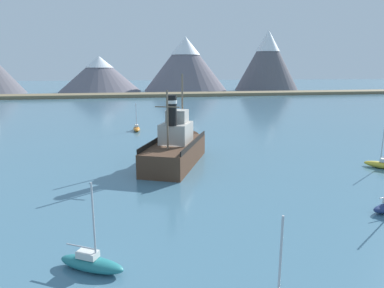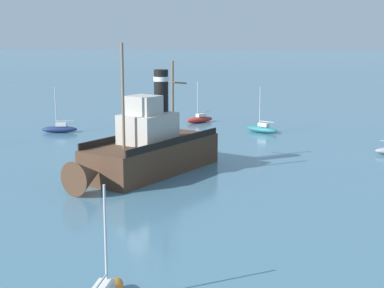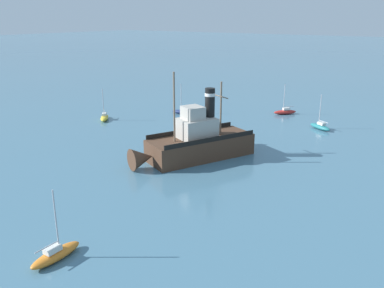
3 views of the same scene
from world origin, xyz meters
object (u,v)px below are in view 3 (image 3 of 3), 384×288
(sailboat_orange, at_px, (56,254))
(sailboat_yellow, at_px, (104,117))
(sailboat_navy, at_px, (183,112))
(sailboat_red, at_px, (285,112))
(old_tugboat, at_px, (196,143))
(sailboat_teal, at_px, (320,126))

(sailboat_orange, distance_m, sailboat_yellow, 37.79)
(sailboat_navy, bearing_deg, sailboat_yellow, 53.17)
(sailboat_orange, height_order, sailboat_yellow, same)
(sailboat_red, relative_size, sailboat_yellow, 1.00)
(old_tugboat, bearing_deg, sailboat_orange, 99.84)
(old_tugboat, bearing_deg, sailboat_yellow, -16.46)
(sailboat_orange, height_order, sailboat_teal, same)
(sailboat_orange, xyz_separation_m, sailboat_navy, (17.66, -38.24, 0.00))
(sailboat_red, xyz_separation_m, sailboat_yellow, (21.27, 19.63, 0.00))
(old_tugboat, height_order, sailboat_navy, old_tugboat)
(sailboat_orange, height_order, sailboat_navy, same)
(sailboat_yellow, height_order, sailboat_teal, same)
(old_tugboat, distance_m, sailboat_navy, 21.57)
(sailboat_navy, bearing_deg, sailboat_orange, 114.79)
(sailboat_yellow, bearing_deg, sailboat_navy, -126.83)
(sailboat_teal, bearing_deg, old_tugboat, 69.49)
(sailboat_navy, relative_size, sailboat_red, 1.00)
(sailboat_navy, distance_m, sailboat_red, 16.68)
(sailboat_red, relative_size, sailboat_teal, 1.00)
(sailboat_red, bearing_deg, sailboat_teal, 142.82)
(sailboat_yellow, relative_size, sailboat_teal, 1.00)
(sailboat_navy, bearing_deg, sailboat_red, -145.19)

